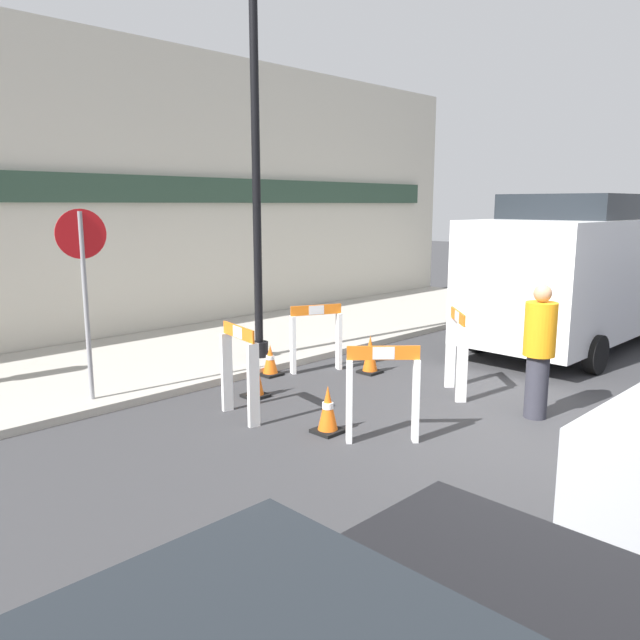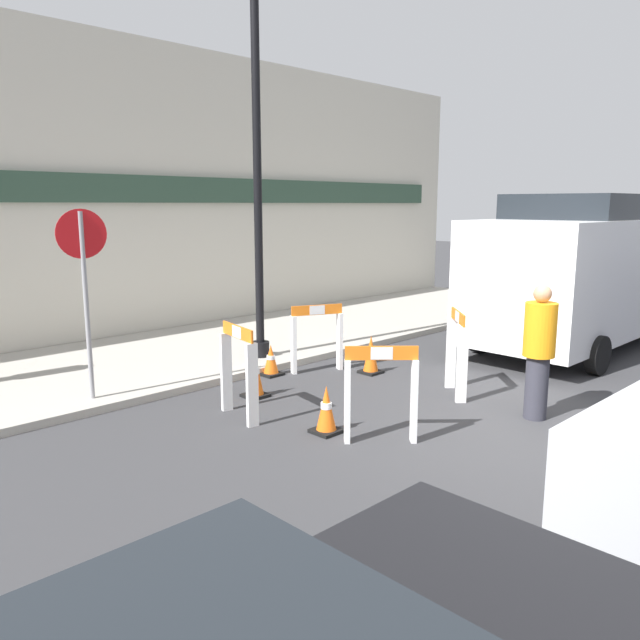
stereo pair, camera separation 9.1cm
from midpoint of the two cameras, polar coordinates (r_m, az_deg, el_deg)
The scene contains 15 objects.
ground_plane at distance 7.31m, azimuth 22.76°, elevation -10.52°, with size 60.00×60.00×0.00m, color #38383A.
sidewalk_slab at distance 11.20m, azimuth -8.55°, elevation -2.31°, with size 18.00×3.69×0.11m.
storefront_facade at distance 12.54m, azimuth -14.16°, elevation 11.29°, with size 18.00×0.22×5.50m.
streetlamp_post at distance 9.91m, azimuth -5.56°, elevation 17.94°, with size 0.44×0.44×5.81m.
stop_sign at distance 8.14m, azimuth -20.46°, elevation 3.99°, with size 0.59×0.13×2.37m.
barricade_0 at distance 8.49m, azimuth 12.69°, elevation -2.81°, with size 0.60×0.61×1.14m.
barricade_1 at distance 9.47m, azimuth -0.00°, elevation -1.47°, with size 0.79×0.45×1.03m.
barricade_2 at distance 7.45m, azimuth -7.12°, elevation -4.53°, with size 0.27×0.76×1.13m.
barricade_3 at distance 6.70m, azimuth 5.98°, elevation -6.52°, with size 0.65×0.63×1.06m.
traffic_cone_0 at distance 8.31m, azimuth -5.66°, elevation -5.03°, with size 0.30×0.30×0.62m.
traffic_cone_1 at distance 9.34m, azimuth -4.23°, elevation -3.73°, with size 0.30×0.30×0.47m.
traffic_cone_2 at distance 7.02m, azimuth 0.95°, elevation -8.26°, with size 0.30×0.30×0.55m.
traffic_cone_3 at distance 9.45m, azimuth 4.95°, elevation -3.22°, with size 0.30×0.30×0.58m.
person_worker at distance 7.78m, azimuth 19.70°, elevation -2.46°, with size 0.50×0.50×1.61m.
work_van at distance 11.94m, azimuth 23.15°, elevation 4.53°, with size 5.29×2.18×2.68m.
Camera 2 is at (-6.34, -2.56, 2.53)m, focal length 35.00 mm.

